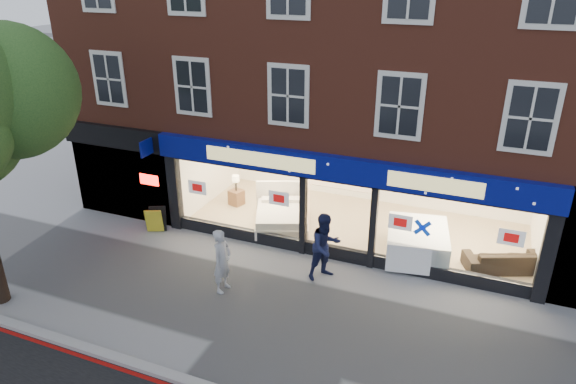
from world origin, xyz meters
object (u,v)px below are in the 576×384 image
Objects in this scene: mattress_stack at (417,242)px; a_board at (156,220)px; display_bed at (282,215)px; sofa at (504,259)px; pedestrian_blue at (325,246)px; pedestrian_grey at (222,261)px.

mattress_stack is 2.86× the size of a_board.
mattress_stack is at bearing -26.23° from display_bed.
sofa is 5.11m from pedestrian_blue.
display_bed is at bearing -24.25° from sofa.
pedestrian_blue is at bearing 2.00° from sofa.
pedestrian_blue reaches higher than mattress_stack.
a_board is 0.44× the size of pedestrian_blue.
a_board is at bearing 124.48° from pedestrian_blue.
pedestrian_grey is (3.63, -2.10, 0.47)m from a_board.
sofa is 1.20× the size of pedestrian_grey.
pedestrian_grey is at bearing -141.53° from mattress_stack.
a_board is (-8.16, -1.49, -0.10)m from mattress_stack.
a_board is at bearing 64.83° from pedestrian_grey.
sofa is 2.52× the size of a_board.
mattress_stack is 5.80m from pedestrian_grey.
pedestrian_grey reaches higher than mattress_stack.
pedestrian_grey is (-6.93, -3.75, 0.48)m from sofa.
a_board is 6.00m from pedestrian_blue.
display_bed is at bearing 83.48° from pedestrian_blue.
sofa is (6.87, -0.17, -0.02)m from display_bed.
a_board is (-3.70, -1.82, -0.01)m from display_bed.
display_bed is 4.47m from mattress_stack.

